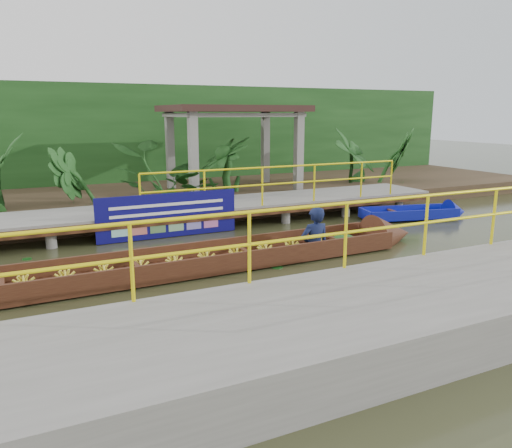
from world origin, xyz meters
name	(u,v)px	position (x,y,z in m)	size (l,w,h in m)	color
ground	(221,263)	(0.00, 0.00, 0.00)	(80.00, 80.00, 0.00)	#2A2E17
land_strip	(137,197)	(0.00, 7.50, 0.23)	(30.00, 8.00, 0.45)	#34271A
far_dock	(172,210)	(0.02, 3.43, 0.48)	(16.00, 2.06, 1.66)	slate
near_dock	(406,313)	(1.00, -4.20, 0.30)	(18.00, 2.40, 1.73)	slate
pavilion	(233,117)	(3.00, 6.30, 2.82)	(4.40, 3.00, 3.00)	slate
foliage_backdrop	(119,140)	(0.00, 10.00, 2.00)	(30.00, 0.80, 4.00)	#163E13
vendor_boat	(211,256)	(-0.30, -0.24, 0.24)	(10.91, 1.34, 2.30)	#37180F
moored_blue_boat	(433,213)	(7.13, 1.43, 0.13)	(3.27, 1.49, 0.75)	#0E169A
blue_banner	(169,215)	(-0.35, 2.48, 0.56)	(3.44, 0.04, 1.07)	#0E0C60
tropical_plants	(224,161)	(2.25, 5.30, 1.52)	(14.71, 1.71, 2.13)	#163E13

